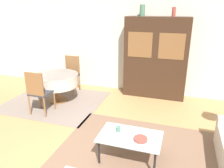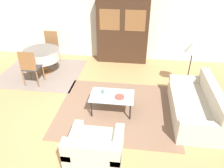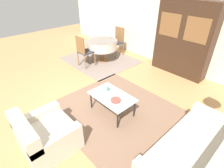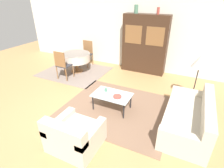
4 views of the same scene
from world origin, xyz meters
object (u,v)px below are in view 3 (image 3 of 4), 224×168
object	(u,v)px
cup	(108,89)
dining_chair_near	(84,50)
armchair	(45,135)
dining_table	(102,45)
bowl	(116,100)
display_cabinet	(183,39)
dining_chair_far	(117,40)
couch	(197,156)
coffee_table	(112,98)

from	to	relation	value
cup	dining_chair_near	bearing A→B (deg)	158.48
armchair	dining_table	bearing A→B (deg)	125.22
armchair	bowl	distance (m)	1.48
dining_chair_near	dining_table	bearing A→B (deg)	90.00
armchair	display_cabinet	size ratio (longest dim) A/B	0.44
display_cabinet	dining_table	world-z (taller)	display_cabinet
dining_chair_far	bowl	xyz separation A→B (m)	(2.53, -2.52, -0.13)
couch	dining_chair_near	distance (m)	4.35
dining_chair_far	bowl	bearing A→B (deg)	135.13
couch	dining_chair_far	world-z (taller)	dining_chair_far
couch	dining_table	size ratio (longest dim) A/B	1.75
couch	coffee_table	bearing A→B (deg)	91.68
dining_table	dining_chair_far	bearing A→B (deg)	90.00
couch	coffee_table	world-z (taller)	couch
display_cabinet	dining_chair_near	world-z (taller)	display_cabinet
display_cabinet	dining_chair_far	distance (m)	2.42
coffee_table	dining_chair_far	bearing A→B (deg)	133.75
armchair	dining_chair_far	world-z (taller)	dining_chair_far
armchair	bowl	world-z (taller)	armchair
armchair	dining_chair_far	bearing A→B (deg)	119.62
armchair	coffee_table	bearing A→B (deg)	86.06
couch	dining_chair_near	bearing A→B (deg)	78.53
armchair	dining_table	world-z (taller)	armchair
display_cabinet	dining_chair_far	xyz separation A→B (m)	(-2.34, -0.40, -0.48)
display_cabinet	cup	world-z (taller)	display_cabinet
dining_chair_far	couch	bearing A→B (deg)	150.48
cup	armchair	bearing A→B (deg)	-85.83
armchair	coffee_table	distance (m)	1.51
couch	coffee_table	xyz separation A→B (m)	(-1.89, -0.06, 0.12)
couch	bowl	size ratio (longest dim) A/B	9.01
armchair	display_cabinet	bearing A→B (deg)	88.86
dining_chair_near	armchair	bearing A→B (deg)	-47.04
dining_table	cup	bearing A→B (deg)	-37.06
coffee_table	dining_chair_near	xyz separation A→B (m)	(-2.36, 0.92, 0.19)
dining_chair_near	display_cabinet	bearing A→B (deg)	39.74
dining_chair_far	bowl	distance (m)	3.58
dining_table	display_cabinet	bearing A→B (deg)	26.63
coffee_table	dining_chair_far	distance (m)	3.41
coffee_table	cup	bearing A→B (deg)	161.15
couch	armchair	world-z (taller)	couch
display_cabinet	cup	size ratio (longest dim) A/B	23.44
bowl	coffee_table	bearing A→B (deg)	160.83
dining_chair_far	cup	size ratio (longest dim) A/B	11.30
bowl	display_cabinet	bearing A→B (deg)	93.81
coffee_table	dining_table	size ratio (longest dim) A/B	0.91
bowl	armchair	bearing A→B (deg)	-101.08
coffee_table	dining_chair_near	world-z (taller)	dining_chair_near
dining_chair_near	couch	bearing A→B (deg)	-11.47
display_cabinet	dining_chair_near	bearing A→B (deg)	-140.26
display_cabinet	dining_chair_far	size ratio (longest dim) A/B	2.07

